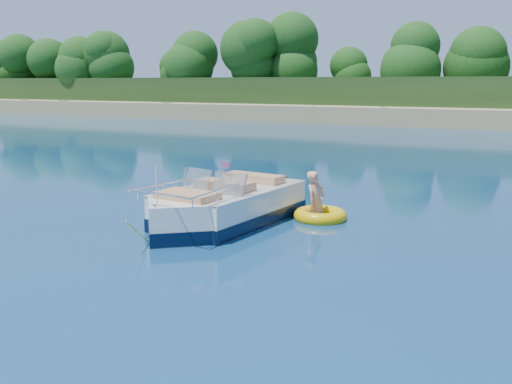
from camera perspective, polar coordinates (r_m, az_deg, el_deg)
ground at (r=13.64m, az=0.23°, el=-4.18°), size 160.00×160.00×0.00m
shoreline at (r=75.77m, az=23.11°, el=8.13°), size 170.00×59.00×6.00m
treeline at (r=53.10m, az=21.48°, el=12.36°), size 150.00×7.12×8.19m
motorboat at (r=14.44m, az=-3.48°, el=-1.74°), size 2.59×6.14×2.04m
tow_tube at (r=15.12m, az=6.43°, el=-2.37°), size 1.53×1.53×0.37m
boy at (r=15.25m, az=6.03°, el=-2.62°), size 0.60×0.96×1.76m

